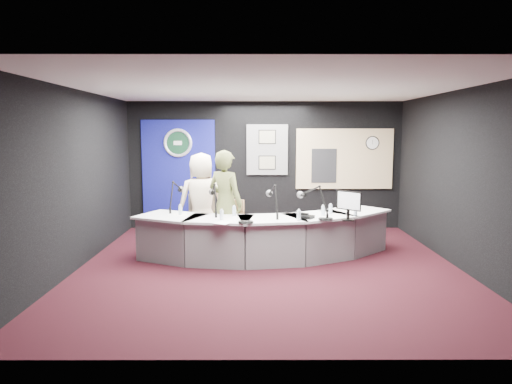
{
  "coord_description": "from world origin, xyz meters",
  "views": [
    {
      "loc": [
        -0.22,
        -7.06,
        2.13
      ],
      "look_at": [
        -0.2,
        0.8,
        1.1
      ],
      "focal_mm": 32.0,
      "sensor_mm": 36.0,
      "label": 1
    }
  ],
  "objects_px": {
    "armchair_right": "(226,228)",
    "person_woman": "(225,203)",
    "broadcast_desk": "(265,236)",
    "armchair_left": "(202,220)",
    "person_man": "(201,200)"
  },
  "relations": [
    {
      "from": "armchair_right",
      "to": "person_woman",
      "type": "distance_m",
      "value": 0.43
    },
    {
      "from": "broadcast_desk",
      "to": "person_man",
      "type": "relative_size",
      "value": 2.55
    },
    {
      "from": "broadcast_desk",
      "to": "person_woman",
      "type": "xyz_separation_m",
      "value": [
        -0.68,
        0.18,
        0.54
      ]
    },
    {
      "from": "armchair_left",
      "to": "person_woman",
      "type": "distance_m",
      "value": 0.82
    },
    {
      "from": "armchair_left",
      "to": "armchair_right",
      "type": "bearing_deg",
      "value": -48.37
    },
    {
      "from": "broadcast_desk",
      "to": "armchair_left",
      "type": "relative_size",
      "value": 4.39
    },
    {
      "from": "armchair_left",
      "to": "person_woman",
      "type": "height_order",
      "value": "person_woman"
    },
    {
      "from": "armchair_left",
      "to": "person_man",
      "type": "height_order",
      "value": "person_man"
    },
    {
      "from": "armchair_left",
      "to": "armchair_right",
      "type": "xyz_separation_m",
      "value": [
        0.48,
        -0.54,
        -0.03
      ]
    },
    {
      "from": "broadcast_desk",
      "to": "armchair_right",
      "type": "relative_size",
      "value": 4.69
    },
    {
      "from": "broadcast_desk",
      "to": "armchair_left",
      "type": "distance_m",
      "value": 1.37
    },
    {
      "from": "armchair_right",
      "to": "person_woman",
      "type": "bearing_deg",
      "value": 0.0
    },
    {
      "from": "person_man",
      "to": "broadcast_desk",
      "type": "bearing_deg",
      "value": 130.55
    },
    {
      "from": "armchair_right",
      "to": "person_man",
      "type": "bearing_deg",
      "value": 160.72
    },
    {
      "from": "armchair_left",
      "to": "armchair_right",
      "type": "distance_m",
      "value": 0.72
    }
  ]
}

